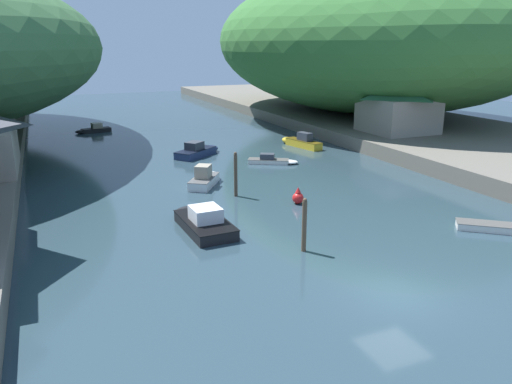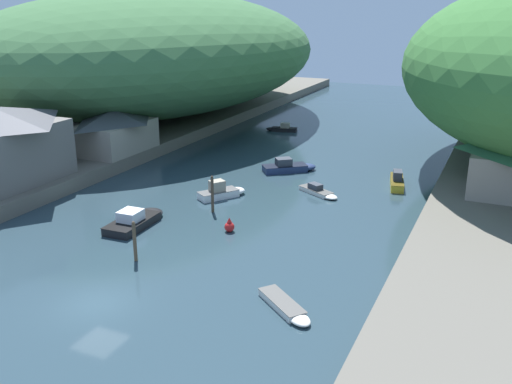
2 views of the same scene
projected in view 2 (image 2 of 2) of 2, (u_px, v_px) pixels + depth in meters
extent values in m
plane|color=#283D47|center=(290.00, 169.00, 57.97)|extent=(130.00, 130.00, 0.00)
cube|color=#666056|center=(89.00, 139.00, 67.86)|extent=(22.00, 120.00, 1.31)
ellipsoid|color=#3D6B3D|center=(152.00, 52.00, 78.99)|extent=(41.84, 58.57, 16.45)
cube|color=gray|center=(115.00, 137.00, 59.09)|extent=(5.28, 8.19, 3.05)
pyramid|color=#3D4247|center=(114.00, 116.00, 58.38)|extent=(5.70, 8.85, 1.37)
cube|color=gray|center=(512.00, 174.00, 45.73)|extent=(6.27, 6.25, 3.44)
cube|color=silver|center=(282.00, 303.00, 31.75)|extent=(3.48, 3.09, 0.39)
ellipsoid|color=silver|center=(298.00, 318.00, 30.24)|extent=(2.05, 1.94, 0.39)
cube|color=#504E4A|center=(282.00, 300.00, 31.68)|extent=(3.55, 3.15, 0.03)
cube|color=silver|center=(316.00, 191.00, 50.54)|extent=(3.54, 2.71, 0.35)
ellipsoid|color=silver|center=(329.00, 196.00, 49.22)|extent=(2.03, 1.81, 0.35)
cube|color=#504E4A|center=(316.00, 189.00, 50.48)|extent=(3.61, 2.77, 0.03)
cube|color=#333842|center=(315.00, 186.00, 50.49)|extent=(1.44, 1.30, 0.51)
cube|color=navy|center=(285.00, 168.00, 56.92)|extent=(4.44, 4.03, 0.65)
ellipsoid|color=navy|center=(305.00, 167.00, 57.41)|extent=(2.71, 2.63, 0.65)
cube|color=black|center=(285.00, 165.00, 56.81)|extent=(4.53, 4.11, 0.03)
cube|color=#333842|center=(284.00, 162.00, 56.67)|extent=(1.93, 1.89, 0.74)
cube|color=white|center=(218.00, 194.00, 49.30)|extent=(3.08, 3.64, 0.62)
ellipsoid|color=white|center=(236.00, 191.00, 50.16)|extent=(2.07, 2.17, 0.62)
cube|color=#525252|center=(218.00, 191.00, 49.19)|extent=(3.15, 3.71, 0.03)
cube|color=#9E937F|center=(217.00, 186.00, 48.99)|extent=(1.49, 1.55, 0.95)
cube|color=black|center=(284.00, 130.00, 74.72)|extent=(3.43, 1.86, 0.42)
ellipsoid|color=black|center=(272.00, 129.00, 75.08)|extent=(1.83, 1.49, 0.42)
cube|color=black|center=(284.00, 128.00, 74.65)|extent=(3.50, 1.90, 0.03)
cube|color=#9E937F|center=(285.00, 126.00, 74.53)|extent=(1.29, 1.09, 0.64)
cube|color=black|center=(132.00, 224.00, 42.80)|extent=(2.36, 4.72, 0.61)
ellipsoid|color=black|center=(149.00, 214.00, 44.84)|extent=(2.16, 2.40, 0.61)
cube|color=black|center=(132.00, 220.00, 42.70)|extent=(2.40, 4.81, 0.03)
cube|color=silver|center=(130.00, 216.00, 42.45)|extent=(1.59, 1.68, 0.81)
cube|color=gold|center=(397.00, 183.00, 52.37)|extent=(2.05, 4.51, 0.69)
ellipsoid|color=gold|center=(396.00, 176.00, 54.40)|extent=(1.52, 2.37, 0.69)
cube|color=#4C3E0E|center=(397.00, 179.00, 52.26)|extent=(2.09, 4.60, 0.03)
cube|color=#333842|center=(398.00, 175.00, 52.01)|extent=(1.10, 1.67, 0.83)
cylinder|color=brown|center=(135.00, 242.00, 37.02)|extent=(0.24, 0.24, 2.62)
sphere|color=brown|center=(133.00, 223.00, 36.58)|extent=(0.21, 0.21, 0.21)
cylinder|color=#4C3D2D|center=(212.00, 195.00, 45.62)|extent=(0.24, 0.24, 2.92)
sphere|color=#4C3D2D|center=(212.00, 177.00, 45.14)|extent=(0.21, 0.21, 0.21)
sphere|color=red|center=(229.00, 227.00, 42.03)|extent=(0.75, 0.75, 0.75)
cone|color=red|center=(229.00, 220.00, 41.85)|extent=(0.37, 0.37, 0.37)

